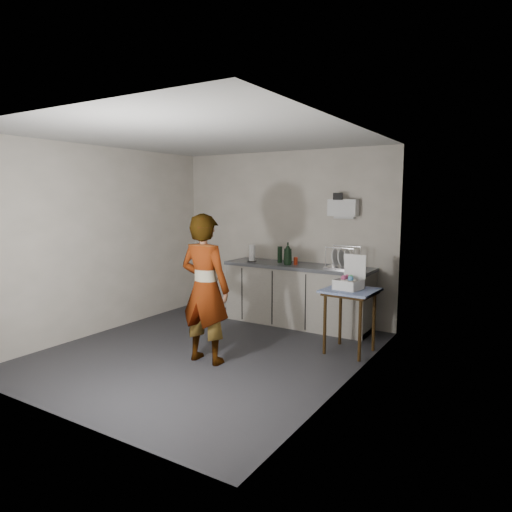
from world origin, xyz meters
The scene contains 15 objects.
ground centered at (0.00, 0.00, 0.00)m, with size 4.00×4.00×0.00m, color #28292E.
wall_back centered at (0.00, 1.99, 1.30)m, with size 3.60×0.02×2.60m, color beige.
wall_right centered at (1.79, 0.00, 1.30)m, with size 0.02×4.00×2.60m, color beige.
wall_left centered at (-1.79, 0.00, 1.30)m, with size 0.02×4.00×2.60m, color beige.
ceiling centered at (0.00, 0.00, 2.60)m, with size 3.60×4.00×0.01m, color silver.
kitchen_counter centered at (0.40, 1.70, 0.43)m, with size 2.24×0.62×0.91m.
wall_shelf centered at (1.00, 1.92, 1.75)m, with size 0.42×0.18×0.37m.
side_table centered at (1.50, 0.92, 0.69)m, with size 0.64×0.64×0.79m.
standing_man centered at (0.19, -0.25, 0.86)m, with size 0.63×0.41×1.72m, color #B2A593.
soap_bottle centered at (0.29, 1.60, 1.08)m, with size 0.13×0.13×0.33m, color black.
soda_can centered at (0.38, 1.67, 0.97)m, with size 0.06×0.06×0.11m, color red.
dark_bottle centered at (0.07, 1.74, 1.03)m, with size 0.07×0.07×0.24m, color black.
paper_towel centered at (-0.34, 1.61, 1.03)m, with size 0.14×0.14×0.26m.
dish_rack centered at (1.09, 1.69, 0.98)m, with size 0.45×0.33×0.31m.
bakery_box centered at (1.47, 0.94, 0.88)m, with size 0.33×0.34×0.41m.
Camera 1 is at (3.36, -4.31, 1.90)m, focal length 32.00 mm.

